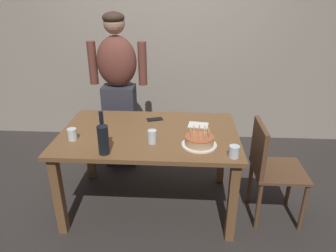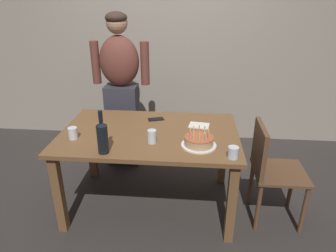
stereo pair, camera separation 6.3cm
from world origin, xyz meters
The scene contains 12 objects.
ground_plane centered at (0.00, 0.00, 0.00)m, with size 10.00×10.00×0.00m, color #332D2B.
back_wall centered at (0.00, 1.55, 1.30)m, with size 5.20×0.10×2.60m, color #9E9384.
dining_table centered at (0.00, 0.00, 0.64)m, with size 1.50×0.96×0.74m.
birthday_cake centered at (0.42, -0.22, 0.78)m, with size 0.27×0.27×0.14m.
water_glass_near centered at (0.66, -0.38, 0.78)m, with size 0.08×0.08×0.09m, color silver.
water_glass_far centered at (0.05, -0.20, 0.79)m, with size 0.07×0.07×0.11m, color silver.
water_glass_side centered at (-0.60, -0.18, 0.79)m, with size 0.07×0.07×0.09m, color silver.
wine_bottle centered at (-0.28, -0.39, 0.87)m, with size 0.08×0.08×0.33m.
cell_phone centered at (0.02, 0.27, 0.74)m, with size 0.14×0.07×0.01m, color black.
napkin_stack centered at (0.42, 0.16, 0.74)m, with size 0.17×0.13×0.01m, color white.
person_man_bearded centered at (-0.41, 0.74, 0.87)m, with size 0.61×0.27×1.66m.
dining_chair centered at (1.01, -0.10, 0.52)m, with size 0.42×0.42×0.87m.
Camera 1 is at (0.30, -2.33, 1.83)m, focal length 32.57 mm.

